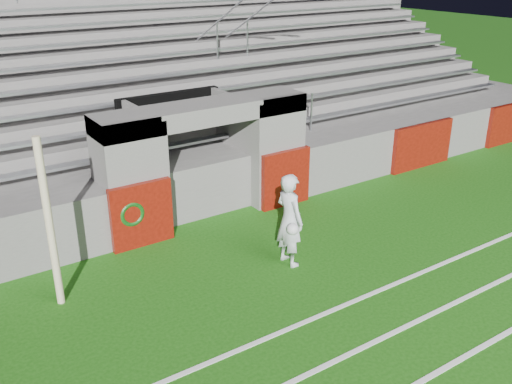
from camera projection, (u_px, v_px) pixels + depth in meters
ground at (302, 282)px, 10.36m from camera, size 90.00×90.00×0.00m
field_post at (49, 224)px, 9.18m from camera, size 0.13×0.13×2.96m
stadium_structure at (127, 110)px, 15.89m from camera, size 26.00×8.48×5.42m
goalkeeper_with_ball at (290, 220)px, 10.66m from camera, size 0.51×0.77×1.83m
hose_coil at (132, 215)px, 11.28m from camera, size 0.54×0.15×0.59m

